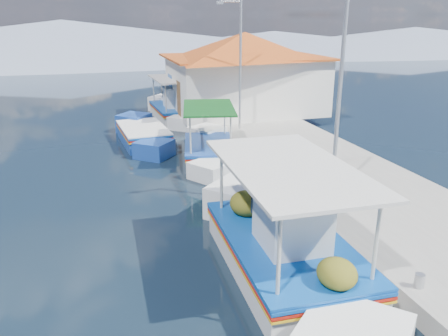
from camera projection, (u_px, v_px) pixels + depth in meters
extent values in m
plane|color=black|center=(203.00, 263.00, 11.12)|extent=(160.00, 160.00, 0.00)
cube|color=gray|center=(310.00, 161.00, 18.08)|extent=(5.00, 44.00, 0.50)
cylinder|color=#A5A8AD|center=(419.00, 281.00, 9.22)|extent=(0.20, 0.20, 0.30)
cylinder|color=#A5A8AD|center=(308.00, 193.00, 13.76)|extent=(0.20, 0.20, 0.30)
cylinder|color=#A5A8AD|center=(244.00, 142.00, 19.20)|extent=(0.20, 0.20, 0.30)
cylinder|color=#A5A8AD|center=(208.00, 114.00, 24.65)|extent=(0.20, 0.20, 0.30)
cube|color=white|center=(284.00, 260.00, 10.76)|extent=(2.63, 4.98, 1.08)
cube|color=white|center=(238.00, 204.00, 13.64)|extent=(2.53, 2.53, 1.19)
cube|color=#0B4597|center=(285.00, 242.00, 10.60)|extent=(2.71, 5.13, 0.07)
cube|color=#B11A0F|center=(285.00, 245.00, 10.63)|extent=(2.71, 5.13, 0.06)
cube|color=gold|center=(285.00, 248.00, 10.65)|extent=(2.71, 5.13, 0.05)
cube|color=#0B4597|center=(285.00, 239.00, 10.57)|extent=(2.73, 5.08, 0.06)
cube|color=brown|center=(285.00, 240.00, 10.58)|extent=(2.43, 4.88, 0.06)
cube|color=white|center=(293.00, 222.00, 10.08)|extent=(1.41, 1.51, 1.24)
cube|color=silver|center=(294.00, 195.00, 9.87)|extent=(1.54, 1.63, 0.07)
cylinder|color=beige|center=(218.00, 179.00, 11.85)|extent=(0.08, 0.08, 1.81)
cylinder|color=beige|center=(287.00, 172.00, 12.44)|extent=(0.08, 0.08, 1.81)
cylinder|color=beige|center=(286.00, 254.00, 8.14)|extent=(0.08, 0.08, 1.81)
cylinder|color=beige|center=(380.00, 238.00, 8.73)|extent=(0.08, 0.08, 1.81)
cube|color=silver|center=(288.00, 167.00, 10.00)|extent=(2.75, 4.98, 0.08)
ellipsoid|color=#4B4A14|center=(243.00, 204.00, 11.77)|extent=(0.86, 0.95, 0.65)
ellipsoid|color=#4B4A14|center=(263.00, 195.00, 12.53)|extent=(0.72, 0.80, 0.54)
ellipsoid|color=#4B4A14|center=(342.00, 272.00, 8.72)|extent=(0.77, 0.85, 0.58)
sphere|color=#F44707|center=(316.00, 190.00, 11.26)|extent=(0.45, 0.45, 0.45)
cube|color=white|center=(209.00, 155.00, 19.02)|extent=(2.64, 3.90, 0.91)
cube|color=white|center=(186.00, 139.00, 20.97)|extent=(1.91, 1.91, 1.01)
cube|color=white|center=(237.00, 170.00, 17.09)|extent=(1.86, 1.86, 0.86)
cube|color=#0B4597|center=(209.00, 145.00, 18.88)|extent=(2.72, 4.02, 0.06)
cube|color=#B11A0F|center=(209.00, 147.00, 18.91)|extent=(2.72, 4.02, 0.05)
cube|color=gold|center=(209.00, 148.00, 18.93)|extent=(2.72, 4.02, 0.04)
cube|color=#183F92|center=(209.00, 143.00, 18.86)|extent=(2.73, 3.99, 0.05)
cube|color=brown|center=(209.00, 144.00, 18.87)|extent=(2.47, 3.80, 0.05)
cylinder|color=beige|center=(177.00, 121.00, 19.52)|extent=(0.07, 0.07, 1.54)
cylinder|color=beige|center=(209.00, 117.00, 20.22)|extent=(0.07, 0.07, 1.54)
cylinder|color=beige|center=(209.00, 137.00, 17.03)|extent=(0.07, 0.07, 1.54)
cylinder|color=beige|center=(244.00, 132.00, 17.73)|extent=(0.07, 0.07, 1.54)
cube|color=#0E4718|center=(209.00, 108.00, 18.38)|extent=(2.73, 3.92, 0.07)
cube|color=#183F92|center=(144.00, 138.00, 21.42)|extent=(2.17, 3.76, 1.01)
cube|color=#183F92|center=(141.00, 124.00, 23.62)|extent=(1.94, 1.94, 1.12)
cube|color=#183F92|center=(146.00, 152.00, 19.25)|extent=(1.89, 1.89, 0.96)
cube|color=#0B4597|center=(143.00, 129.00, 21.27)|extent=(2.24, 3.87, 0.06)
cube|color=#B11A0F|center=(143.00, 131.00, 21.30)|extent=(2.24, 3.87, 0.05)
cube|color=gold|center=(143.00, 132.00, 21.32)|extent=(2.24, 3.87, 0.04)
cube|color=white|center=(143.00, 127.00, 21.25)|extent=(2.25, 3.83, 0.05)
cube|color=brown|center=(143.00, 128.00, 21.26)|extent=(2.02, 3.67, 0.05)
cube|color=white|center=(175.00, 115.00, 26.58)|extent=(2.32, 4.17, 0.96)
cube|color=white|center=(169.00, 104.00, 29.04)|extent=(2.16, 2.16, 1.06)
cube|color=white|center=(181.00, 125.00, 24.17)|extent=(2.10, 2.10, 0.91)
cube|color=#0B4597|center=(174.00, 107.00, 26.44)|extent=(2.39, 4.29, 0.06)
cube|color=#B11A0F|center=(174.00, 109.00, 26.47)|extent=(2.39, 4.29, 0.05)
cube|color=gold|center=(174.00, 110.00, 26.49)|extent=(2.39, 4.29, 0.04)
cube|color=#0B4597|center=(174.00, 106.00, 26.42)|extent=(2.41, 4.25, 0.05)
cube|color=brown|center=(174.00, 106.00, 26.43)|extent=(2.14, 4.08, 0.05)
cube|color=white|center=(175.00, 98.00, 25.97)|extent=(1.23, 1.37, 1.11)
cube|color=silver|center=(174.00, 88.00, 25.78)|extent=(1.34, 1.47, 0.06)
cylinder|color=beige|center=(156.00, 89.00, 27.55)|extent=(0.07, 0.07, 1.61)
cylinder|color=beige|center=(184.00, 88.00, 27.93)|extent=(0.07, 0.07, 1.61)
cylinder|color=beige|center=(162.00, 98.00, 24.41)|extent=(0.07, 0.07, 1.61)
cylinder|color=beige|center=(193.00, 97.00, 24.79)|extent=(0.07, 0.07, 1.61)
cube|color=silver|center=(173.00, 79.00, 25.91)|extent=(2.42, 4.17, 0.07)
cube|color=silver|center=(244.00, 85.00, 25.77)|extent=(8.00, 6.00, 3.00)
cube|color=#A44916|center=(245.00, 57.00, 25.27)|extent=(8.64, 6.48, 0.10)
pyramid|color=#A44916|center=(245.00, 45.00, 25.07)|extent=(10.49, 10.49, 1.40)
cube|color=brown|center=(179.00, 100.00, 23.95)|extent=(0.06, 1.00, 2.00)
cube|color=#0B4597|center=(170.00, 82.00, 26.03)|extent=(0.06, 1.20, 0.90)
cylinder|color=#A5A8AD|center=(339.00, 98.00, 13.06)|extent=(0.12, 0.12, 6.00)
cylinder|color=#A5A8AD|center=(240.00, 66.00, 21.23)|extent=(0.12, 0.12, 6.00)
cylinder|color=#A5A8AD|center=(230.00, 1.00, 20.18)|extent=(1.00, 0.08, 0.08)
cube|color=#A5A8AD|center=(220.00, 3.00, 20.06)|extent=(0.30, 0.14, 0.14)
cone|color=slate|center=(63.00, 41.00, 59.83)|extent=(96.00, 96.00, 5.50)
cone|color=slate|center=(274.00, 44.00, 68.19)|extent=(76.80, 76.80, 3.80)
cone|color=slate|center=(414.00, 40.00, 74.87)|extent=(89.60, 89.60, 4.20)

